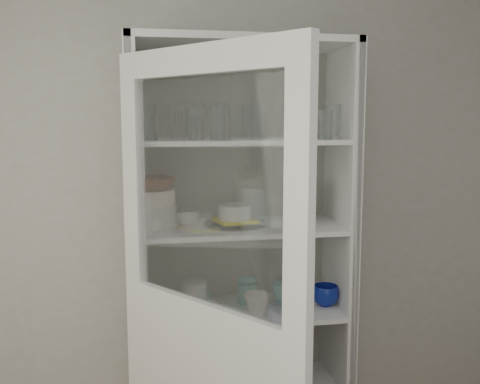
# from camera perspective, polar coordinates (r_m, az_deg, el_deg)

# --- Properties ---
(wall_back) EXTENTS (3.60, 0.02, 2.60)m
(wall_back) POSITION_cam_1_polar(r_m,az_deg,el_deg) (2.68, -5.04, -1.91)
(wall_back) COLOR #A4A191
(wall_back) RESTS_ON ground
(pantry_cabinet) EXTENTS (1.00, 0.45, 2.10)m
(pantry_cabinet) POSITION_cam_1_polar(r_m,az_deg,el_deg) (2.63, -0.23, -10.13)
(pantry_cabinet) COLOR white
(pantry_cabinet) RESTS_ON floor
(cupboard_door) EXTENTS (0.58, 0.74, 2.00)m
(cupboard_door) POSITION_cam_1_polar(r_m,az_deg,el_deg) (2.03, -3.63, -17.77)
(cupboard_door) COLOR white
(cupboard_door) RESTS_ON floor
(tumbler_0) EXTENTS (0.09, 0.09, 0.15)m
(tumbler_0) POSITION_cam_1_polar(r_m,az_deg,el_deg) (2.27, -9.74, 7.29)
(tumbler_0) COLOR silver
(tumbler_0) RESTS_ON shelf_glass
(tumbler_1) EXTENTS (0.07, 0.07, 0.14)m
(tumbler_1) POSITION_cam_1_polar(r_m,az_deg,el_deg) (2.27, -2.33, 7.29)
(tumbler_1) COLOR silver
(tumbler_1) RESTS_ON shelf_glass
(tumbler_2) EXTENTS (0.08, 0.08, 0.13)m
(tumbler_2) POSITION_cam_1_polar(r_m,az_deg,el_deg) (2.27, -4.68, 7.20)
(tumbler_2) COLOR silver
(tumbler_2) RESTS_ON shelf_glass
(tumbler_3) EXTENTS (0.09, 0.09, 0.15)m
(tumbler_3) POSITION_cam_1_polar(r_m,az_deg,el_deg) (2.34, 1.42, 7.44)
(tumbler_3) COLOR silver
(tumbler_3) RESTS_ON shelf_glass
(tumbler_4) EXTENTS (0.09, 0.09, 0.16)m
(tumbler_4) POSITION_cam_1_polar(r_m,az_deg,el_deg) (2.32, 2.00, 7.51)
(tumbler_4) COLOR silver
(tumbler_4) RESTS_ON shelf_glass
(tumbler_5) EXTENTS (0.09, 0.09, 0.15)m
(tumbler_5) POSITION_cam_1_polar(r_m,az_deg,el_deg) (2.42, 9.90, 7.37)
(tumbler_5) COLOR silver
(tumbler_5) RESTS_ON shelf_glass
(tumbler_6) EXTENTS (0.08, 0.08, 0.13)m
(tumbler_6) POSITION_cam_1_polar(r_m,az_deg,el_deg) (2.37, 9.03, 7.11)
(tumbler_6) COLOR silver
(tumbler_6) RESTS_ON shelf_glass
(tumbler_7) EXTENTS (0.10, 0.10, 0.15)m
(tumbler_7) POSITION_cam_1_polar(r_m,az_deg,el_deg) (2.40, -9.74, 7.37)
(tumbler_7) COLOR silver
(tumbler_7) RESTS_ON shelf_glass
(tumbler_8) EXTENTS (0.08, 0.08, 0.14)m
(tumbler_8) POSITION_cam_1_polar(r_m,az_deg,el_deg) (2.39, -6.65, 7.24)
(tumbler_8) COLOR silver
(tumbler_8) RESTS_ON shelf_glass
(tumbler_9) EXTENTS (0.09, 0.09, 0.14)m
(tumbler_9) POSITION_cam_1_polar(r_m,az_deg,el_deg) (2.43, -0.45, 7.39)
(tumbler_9) COLOR silver
(tumbler_9) RESTS_ON shelf_glass
(goblet_0) EXTENTS (0.09, 0.09, 0.19)m
(goblet_0) POSITION_cam_1_polar(r_m,az_deg,el_deg) (2.52, -4.48, 7.91)
(goblet_0) COLOR silver
(goblet_0) RESTS_ON shelf_glass
(goblet_1) EXTENTS (0.08, 0.08, 0.19)m
(goblet_1) POSITION_cam_1_polar(r_m,az_deg,el_deg) (2.50, -1.92, 7.89)
(goblet_1) COLOR silver
(goblet_1) RESTS_ON shelf_glass
(goblet_2) EXTENTS (0.08, 0.08, 0.17)m
(goblet_2) POSITION_cam_1_polar(r_m,az_deg,el_deg) (2.56, 0.64, 7.73)
(goblet_2) COLOR silver
(goblet_2) RESTS_ON shelf_glass
(goblet_3) EXTENTS (0.08, 0.08, 0.18)m
(goblet_3) POSITION_cam_1_polar(r_m,az_deg,el_deg) (2.61, 7.26, 7.75)
(goblet_3) COLOR silver
(goblet_3) RESTS_ON shelf_glass
(plate_stack_front) EXTENTS (0.24, 0.24, 0.11)m
(plate_stack_front) POSITION_cam_1_polar(r_m,az_deg,el_deg) (2.41, -9.51, -2.66)
(plate_stack_front) COLOR silver
(plate_stack_front) RESTS_ON shelf_plates
(plate_stack_back) EXTENTS (0.18, 0.18, 0.06)m
(plate_stack_back) POSITION_cam_1_polar(r_m,az_deg,el_deg) (2.60, -6.38, -2.48)
(plate_stack_back) COLOR silver
(plate_stack_back) RESTS_ON shelf_plates
(cream_bowl) EXTENTS (0.26, 0.26, 0.07)m
(cream_bowl) POSITION_cam_1_polar(r_m,az_deg,el_deg) (2.40, -9.56, -0.53)
(cream_bowl) COLOR white
(cream_bowl) RESTS_ON plate_stack_front
(terracotta_bowl) EXTENTS (0.29, 0.29, 0.05)m
(terracotta_bowl) POSITION_cam_1_polar(r_m,az_deg,el_deg) (2.39, -9.60, 0.93)
(terracotta_bowl) COLOR brown
(terracotta_bowl) RESTS_ON cream_bowl
(glass_platter) EXTENTS (0.29, 0.29, 0.02)m
(glass_platter) POSITION_cam_1_polar(r_m,az_deg,el_deg) (2.49, -0.53, -3.36)
(glass_platter) COLOR silver
(glass_platter) RESTS_ON shelf_plates
(yellow_trivet) EXTENTS (0.21, 0.21, 0.01)m
(yellow_trivet) POSITION_cam_1_polar(r_m,az_deg,el_deg) (2.48, -0.53, -3.04)
(yellow_trivet) COLOR yellow
(yellow_trivet) RESTS_ON glass_platter
(white_ramekin) EXTENTS (0.19, 0.19, 0.07)m
(white_ramekin) POSITION_cam_1_polar(r_m,az_deg,el_deg) (2.48, -0.53, -2.13)
(white_ramekin) COLOR silver
(white_ramekin) RESTS_ON yellow_trivet
(grey_bowl_stack) EXTENTS (0.13, 0.13, 0.20)m
(grey_bowl_stack) POSITION_cam_1_polar(r_m,az_deg,el_deg) (2.52, 6.27, -1.15)
(grey_bowl_stack) COLOR silver
(grey_bowl_stack) RESTS_ON shelf_plates
(mug_blue) EXTENTS (0.16, 0.16, 0.10)m
(mug_blue) POSITION_cam_1_polar(r_m,az_deg,el_deg) (2.64, 9.11, -10.83)
(mug_blue) COLOR navy
(mug_blue) RESTS_ON shelf_mugs
(mug_teal) EXTENTS (0.13, 0.13, 0.09)m
(mug_teal) POSITION_cam_1_polar(r_m,az_deg,el_deg) (2.68, 4.43, -10.59)
(mug_teal) COLOR teal
(mug_teal) RESTS_ON shelf_mugs
(mug_white) EXTENTS (0.15, 0.15, 0.10)m
(mug_white) POSITION_cam_1_polar(r_m,az_deg,el_deg) (2.49, 1.78, -11.88)
(mug_white) COLOR silver
(mug_white) RESTS_ON shelf_mugs
(teal_jar) EXTENTS (0.10, 0.10, 0.12)m
(teal_jar) POSITION_cam_1_polar(r_m,az_deg,el_deg) (2.65, 0.79, -10.49)
(teal_jar) COLOR teal
(teal_jar) RESTS_ON shelf_mugs
(measuring_cups) EXTENTS (0.09, 0.09, 0.04)m
(measuring_cups) POSITION_cam_1_polar(r_m,az_deg,el_deg) (2.48, -5.48, -12.84)
(measuring_cups) COLOR #BABABA
(measuring_cups) RESTS_ON shelf_mugs
(white_canister) EXTENTS (0.15, 0.15, 0.14)m
(white_canister) POSITION_cam_1_polar(r_m,az_deg,el_deg) (2.55, -4.91, -10.95)
(white_canister) COLOR silver
(white_canister) RESTS_ON shelf_mugs
(tin_box) EXTENTS (0.25, 0.21, 0.06)m
(tin_box) POSITION_cam_1_polar(r_m,az_deg,el_deg) (2.79, 3.42, -19.02)
(tin_box) COLOR #A5A5A5
(tin_box) RESTS_ON shelf_bot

